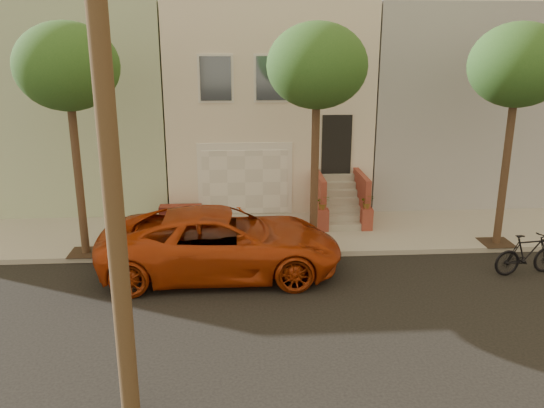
{
  "coord_description": "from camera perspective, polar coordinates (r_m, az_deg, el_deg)",
  "views": [
    {
      "loc": [
        -1.19,
        -11.15,
        6.02
      ],
      "look_at": [
        -0.26,
        3.0,
        1.76
      ],
      "focal_mm": 36.73,
      "sensor_mm": 36.0,
      "label": 1
    }
  ],
  "objects": [
    {
      "name": "ground",
      "position": [
        12.73,
        2.08,
        -11.52
      ],
      "size": [
        90.0,
        90.0,
        0.0
      ],
      "primitive_type": "plane",
      "color": "black",
      "rests_on": "ground"
    },
    {
      "name": "sidewalk",
      "position": [
        17.58,
        0.34,
        -3.05
      ],
      "size": [
        40.0,
        3.7,
        0.15
      ],
      "primitive_type": "cube",
      "color": "#9C9A8E",
      "rests_on": "ground"
    },
    {
      "name": "house_row",
      "position": [
        22.5,
        -0.72,
        10.66
      ],
      "size": [
        33.1,
        11.7,
        7.0
      ],
      "color": "beige",
      "rests_on": "sidewalk"
    },
    {
      "name": "tree_left",
      "position": [
        15.68,
        -20.26,
        12.93
      ],
      "size": [
        2.7,
        2.57,
        6.3
      ],
      "color": "#2D2116",
      "rests_on": "sidewalk"
    },
    {
      "name": "tree_mid",
      "position": [
        15.23,
        4.64,
        13.79
      ],
      "size": [
        2.7,
        2.57,
        6.3
      ],
      "color": "#2D2116",
      "rests_on": "sidewalk"
    },
    {
      "name": "tree_right",
      "position": [
        16.92,
        23.9,
        12.75
      ],
      "size": [
        2.7,
        2.57,
        6.3
      ],
      "color": "#2D2116",
      "rests_on": "sidewalk"
    },
    {
      "name": "pickup_truck",
      "position": [
        14.65,
        -5.19,
        -3.93
      ],
      "size": [
        6.28,
        2.92,
        1.74
      ],
      "primitive_type": "imported",
      "rotation": [
        0.0,
        0.0,
        1.58
      ],
      "color": "#A3320C",
      "rests_on": "ground"
    },
    {
      "name": "motorcycle",
      "position": [
        16.11,
        24.71,
        -4.7
      ],
      "size": [
        1.91,
        0.77,
        1.12
      ],
      "primitive_type": "imported",
      "rotation": [
        0.0,
        0.0,
        1.71
      ],
      "color": "black",
      "rests_on": "ground"
    }
  ]
}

